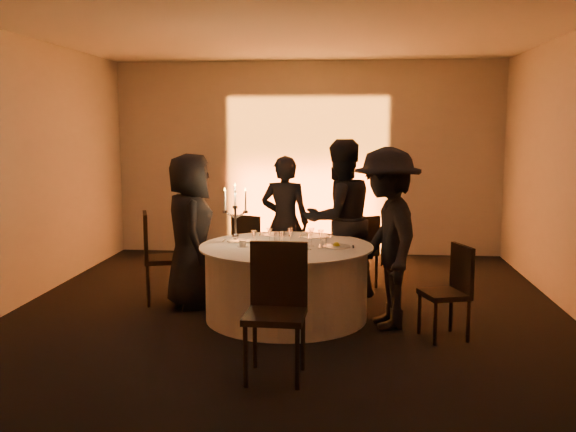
# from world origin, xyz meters

# --- Properties ---
(floor) EXTENTS (7.00, 7.00, 0.00)m
(floor) POSITION_xyz_m (0.00, 0.00, 0.00)
(floor) COLOR black
(floor) RESTS_ON ground
(ceiling) EXTENTS (7.00, 7.00, 0.00)m
(ceiling) POSITION_xyz_m (0.00, 0.00, 3.00)
(ceiling) COLOR white
(ceiling) RESTS_ON wall_back
(wall_back) EXTENTS (7.00, 0.00, 7.00)m
(wall_back) POSITION_xyz_m (0.00, 3.50, 1.50)
(wall_back) COLOR beige
(wall_back) RESTS_ON floor
(wall_front) EXTENTS (7.00, 0.00, 7.00)m
(wall_front) POSITION_xyz_m (0.00, -3.50, 1.50)
(wall_front) COLOR beige
(wall_front) RESTS_ON floor
(wall_left) EXTENTS (0.00, 7.00, 7.00)m
(wall_left) POSITION_xyz_m (-3.00, 0.00, 1.50)
(wall_left) COLOR beige
(wall_left) RESTS_ON floor
(uplighter_fixture) EXTENTS (0.25, 0.12, 0.10)m
(uplighter_fixture) POSITION_xyz_m (0.00, 3.20, 0.05)
(uplighter_fixture) COLOR black
(uplighter_fixture) RESTS_ON floor
(banquet_table) EXTENTS (1.80, 1.80, 0.77)m
(banquet_table) POSITION_xyz_m (0.00, 0.00, 0.38)
(banquet_table) COLOR black
(banquet_table) RESTS_ON floor
(chair_left) EXTENTS (0.57, 0.57, 1.04)m
(chair_left) POSITION_xyz_m (-1.52, 0.46, 0.59)
(chair_left) COLOR black
(chair_left) RESTS_ON floor
(chair_back_left) EXTENTS (0.52, 0.52, 0.91)m
(chair_back_left) POSITION_xyz_m (-0.57, 1.29, 0.51)
(chair_back_left) COLOR black
(chair_back_left) RESTS_ON floor
(chair_back_right) EXTENTS (0.54, 0.54, 0.91)m
(chair_back_right) POSITION_xyz_m (0.80, 1.34, 0.51)
(chair_back_right) COLOR black
(chair_back_right) RESTS_ON floor
(chair_right) EXTENTS (0.50, 0.50, 0.89)m
(chair_right) POSITION_xyz_m (1.61, -0.51, 0.50)
(chair_right) COLOR black
(chair_right) RESTS_ON floor
(chair_front) EXTENTS (0.49, 0.49, 1.07)m
(chair_front) POSITION_xyz_m (0.07, -1.56, 0.61)
(chair_front) COLOR black
(chair_front) RESTS_ON floor
(guest_left) EXTENTS (0.77, 0.96, 1.70)m
(guest_left) POSITION_xyz_m (-1.10, 0.34, 0.85)
(guest_left) COLOR black
(guest_left) RESTS_ON floor
(guest_back_left) EXTENTS (0.64, 0.45, 1.64)m
(guest_back_left) POSITION_xyz_m (-0.14, 1.29, 0.82)
(guest_back_left) COLOR black
(guest_back_left) RESTS_ON floor
(guest_back_right) EXTENTS (1.13, 1.07, 1.85)m
(guest_back_right) POSITION_xyz_m (0.54, 0.89, 0.93)
(guest_back_right) COLOR black
(guest_back_right) RESTS_ON floor
(guest_right) EXTENTS (0.88, 1.27, 1.80)m
(guest_right) POSITION_xyz_m (1.02, -0.20, 0.90)
(guest_right) COLOR black
(guest_right) RESTS_ON floor
(plate_left) EXTENTS (0.36, 0.27, 0.01)m
(plate_left) POSITION_xyz_m (-0.52, 0.18, 0.78)
(plate_left) COLOR white
(plate_left) RESTS_ON banquet_table
(plate_back_left) EXTENTS (0.36, 0.29, 0.01)m
(plate_back_left) POSITION_xyz_m (-0.18, 0.59, 0.78)
(plate_back_left) COLOR white
(plate_back_left) RESTS_ON banquet_table
(plate_back_right) EXTENTS (0.35, 0.29, 0.01)m
(plate_back_right) POSITION_xyz_m (0.28, 0.54, 0.78)
(plate_back_right) COLOR white
(plate_back_right) RESTS_ON banquet_table
(plate_right) EXTENTS (0.36, 0.28, 0.08)m
(plate_right) POSITION_xyz_m (0.52, -0.05, 0.79)
(plate_right) COLOR white
(plate_right) RESTS_ON banquet_table
(plate_front) EXTENTS (0.36, 0.25, 0.08)m
(plate_front) POSITION_xyz_m (0.06, -0.58, 0.79)
(plate_front) COLOR white
(plate_front) RESTS_ON banquet_table
(coffee_cup) EXTENTS (0.11, 0.11, 0.07)m
(coffee_cup) POSITION_xyz_m (-0.44, -0.11, 0.80)
(coffee_cup) COLOR white
(coffee_cup) RESTS_ON banquet_table
(candelabra) EXTENTS (0.27, 0.13, 0.64)m
(candelabra) POSITION_xyz_m (-0.55, 0.11, 0.99)
(candelabra) COLOR silver
(candelabra) RESTS_ON banquet_table
(wine_glass_a) EXTENTS (0.07, 0.07, 0.19)m
(wine_glass_a) POSITION_xyz_m (0.05, -0.06, 0.91)
(wine_glass_a) COLOR white
(wine_glass_a) RESTS_ON banquet_table
(wine_glass_b) EXTENTS (0.07, 0.07, 0.19)m
(wine_glass_b) POSITION_xyz_m (-0.30, -0.25, 0.91)
(wine_glass_b) COLOR white
(wine_glass_b) RESTS_ON banquet_table
(wine_glass_c) EXTENTS (0.07, 0.07, 0.19)m
(wine_glass_c) POSITION_xyz_m (0.26, -0.03, 0.91)
(wine_glass_c) COLOR white
(wine_glass_c) RESTS_ON banquet_table
(wine_glass_d) EXTENTS (0.07, 0.07, 0.19)m
(wine_glass_d) POSITION_xyz_m (0.25, -0.22, 0.91)
(wine_glass_d) COLOR white
(wine_glass_d) RESTS_ON banquet_table
(wine_glass_e) EXTENTS (0.07, 0.07, 0.19)m
(wine_glass_e) POSITION_xyz_m (-0.17, -0.07, 0.91)
(wine_glass_e) COLOR white
(wine_glass_e) RESTS_ON banquet_table
(wine_glass_f) EXTENTS (0.07, 0.07, 0.19)m
(wine_glass_f) POSITION_xyz_m (-0.02, -0.27, 0.91)
(wine_glass_f) COLOR white
(wine_glass_f) RESTS_ON banquet_table
(wine_glass_g) EXTENTS (0.07, 0.07, 0.19)m
(wine_glass_g) POSITION_xyz_m (0.36, -0.13, 0.91)
(wine_glass_g) COLOR white
(wine_glass_g) RESTS_ON banquet_table
(tumbler_a) EXTENTS (0.07, 0.07, 0.09)m
(tumbler_a) POSITION_xyz_m (0.39, -0.06, 0.82)
(tumbler_a) COLOR white
(tumbler_a) RESTS_ON banquet_table
(tumbler_b) EXTENTS (0.07, 0.07, 0.09)m
(tumbler_b) POSITION_xyz_m (-0.13, 0.26, 0.82)
(tumbler_b) COLOR white
(tumbler_b) RESTS_ON banquet_table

